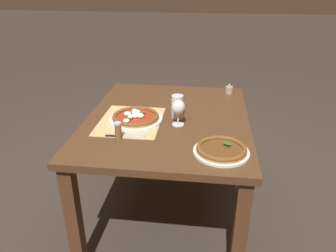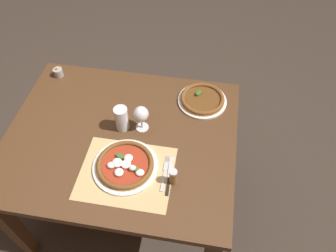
{
  "view_description": "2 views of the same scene",
  "coord_description": "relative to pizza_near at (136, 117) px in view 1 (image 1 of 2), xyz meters",
  "views": [
    {
      "loc": [
        1.84,
        0.23,
        1.57
      ],
      "look_at": [
        0.28,
        0.04,
        0.81
      ],
      "focal_mm": 35.0,
      "sensor_mm": 36.0,
      "label": 1
    },
    {
      "loc": [
        0.42,
        -0.99,
        2.12
      ],
      "look_at": [
        0.25,
        0.03,
        0.84
      ],
      "focal_mm": 35.0,
      "sensor_mm": 36.0,
      "label": 2
    }
  ],
  "objects": [
    {
      "name": "votive_candle",
      "position": [
        -0.57,
        0.58,
        0.0
      ],
      "size": [
        0.06,
        0.06,
        0.07
      ],
      "color": "gray",
      "rests_on": "dining_table"
    },
    {
      "name": "fork",
      "position": [
        0.2,
        -0.0,
        -0.02
      ],
      "size": [
        0.02,
        0.2,
        0.0
      ],
      "color": "#B7B7BC",
      "rests_on": "paper_placemat"
    },
    {
      "name": "pizza_near",
      "position": [
        0.0,
        0.0,
        0.0
      ],
      "size": [
        0.32,
        0.32,
        0.05
      ],
      "color": "silver",
      "rests_on": "paper_placemat"
    },
    {
      "name": "knife",
      "position": [
        0.22,
        -0.01,
        -0.02
      ],
      "size": [
        0.03,
        0.22,
        0.01
      ],
      "color": "black",
      "rests_on": "paper_placemat"
    },
    {
      "name": "ground_plane",
      "position": [
        -0.08,
        0.19,
        -0.76
      ],
      "size": [
        24.0,
        24.0,
        0.0
      ],
      "primitive_type": "plane",
      "color": "#382D26"
    },
    {
      "name": "wine_glass",
      "position": [
        0.03,
        0.26,
        0.08
      ],
      "size": [
        0.08,
        0.08,
        0.16
      ],
      "color": "silver",
      "rests_on": "dining_table"
    },
    {
      "name": "pint_glass",
      "position": [
        -0.08,
        0.24,
        0.05
      ],
      "size": [
        0.07,
        0.07,
        0.15
      ],
      "color": "silver",
      "rests_on": "dining_table"
    },
    {
      "name": "dining_table",
      "position": [
        -0.08,
        0.19,
        -0.12
      ],
      "size": [
        1.22,
        0.99,
        0.74
      ],
      "color": "#4C301C",
      "rests_on": "ground"
    },
    {
      "name": "pepper_shaker",
      "position": [
        0.24,
        -0.04,
        0.03
      ],
      "size": [
        0.04,
        0.04,
        0.1
      ],
      "color": "brown",
      "rests_on": "dining_table"
    },
    {
      "name": "paper_placemat",
      "position": [
        0.01,
        -0.03,
        -0.02
      ],
      "size": [
        0.45,
        0.37,
        0.0
      ],
      "primitive_type": "cube",
      "color": "tan",
      "rests_on": "dining_table"
    },
    {
      "name": "pizza_far",
      "position": [
        0.33,
        0.51,
        -0.0
      ],
      "size": [
        0.28,
        0.28,
        0.04
      ],
      "color": "silver",
      "rests_on": "dining_table"
    }
  ]
}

